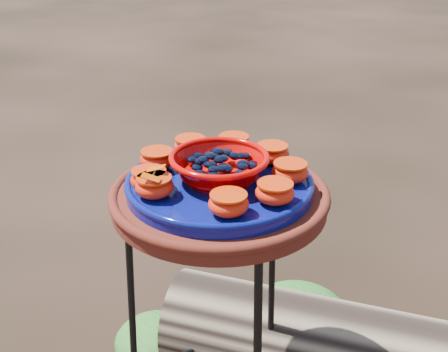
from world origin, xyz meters
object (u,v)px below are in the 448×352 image
Objects in this scene: plant_stand at (220,340)px; red_bowl at (219,168)px; cobalt_plate at (219,185)px; terracotta_saucer at (219,198)px.

red_bowl is at bearing 0.00° from plant_stand.
cobalt_plate is (0.00, 0.00, 0.40)m from plant_stand.
plant_stand is at bearing 0.00° from cobalt_plate.
terracotta_saucer is 1.17× the size of cobalt_plate.
red_bowl reaches higher than terracotta_saucer.
cobalt_plate is at bearing 0.00° from terracotta_saucer.
red_bowl is at bearing 0.00° from cobalt_plate.
red_bowl is (0.00, 0.00, 0.07)m from terracotta_saucer.
terracotta_saucer reaches higher than plant_stand.
cobalt_plate reaches higher than terracotta_saucer.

